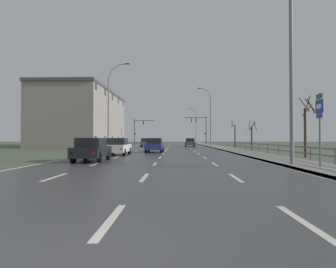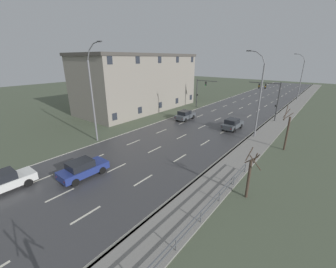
% 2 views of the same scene
% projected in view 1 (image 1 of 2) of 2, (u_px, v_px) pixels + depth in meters
% --- Properties ---
extents(ground_plane, '(160.00, 160.00, 0.12)m').
position_uv_depth(ground_plane, '(169.00, 147.00, 50.90)').
color(ground_plane, '#4C5642').
extents(road_asphalt_strip, '(14.00, 120.00, 0.03)m').
position_uv_depth(road_asphalt_strip, '(170.00, 145.00, 62.89)').
color(road_asphalt_strip, '#3D3D3F').
rests_on(road_asphalt_strip, ground).
extents(sidewalk_right, '(3.00, 120.00, 0.12)m').
position_uv_depth(sidewalk_right, '(206.00, 145.00, 62.68)').
color(sidewalk_right, gray).
rests_on(sidewalk_right, ground).
extents(guardrail, '(0.07, 31.70, 1.00)m').
position_uv_depth(guardrail, '(279.00, 148.00, 22.38)').
color(guardrail, '#515459').
rests_on(guardrail, ground).
extents(street_lamp_foreground, '(2.53, 0.24, 10.82)m').
position_uv_depth(street_lamp_foreground, '(288.00, 70.00, 14.75)').
color(street_lamp_foreground, slate).
rests_on(street_lamp_foreground, ground).
extents(street_lamp_midground, '(2.40, 0.24, 10.73)m').
position_uv_depth(street_lamp_midground, '(210.00, 118.00, 48.33)').
color(street_lamp_midground, slate).
rests_on(street_lamp_midground, ground).
extents(street_lamp_distant, '(2.56, 0.24, 10.85)m').
position_uv_depth(street_lamp_distant, '(195.00, 126.00, 81.91)').
color(street_lamp_distant, slate).
rests_on(street_lamp_distant, ground).
extents(street_lamp_left_bank, '(2.88, 0.24, 11.50)m').
position_uv_depth(street_lamp_left_bank, '(110.00, 108.00, 35.30)').
color(street_lamp_left_bank, slate).
rests_on(street_lamp_left_bank, ground).
extents(highway_sign, '(0.09, 0.68, 3.78)m').
position_uv_depth(highway_sign, '(320.00, 121.00, 13.32)').
color(highway_sign, slate).
rests_on(highway_sign, ground).
extents(traffic_signal_right, '(4.98, 0.36, 6.29)m').
position_uv_depth(traffic_signal_right, '(201.00, 126.00, 57.86)').
color(traffic_signal_right, '#38383A').
rests_on(traffic_signal_right, ground).
extents(traffic_signal_left, '(4.53, 0.36, 5.81)m').
position_uv_depth(traffic_signal_left, '(138.00, 128.00, 59.74)').
color(traffic_signal_left, '#38383A').
rests_on(traffic_signal_left, ground).
extents(car_distant, '(1.90, 4.13, 1.57)m').
position_uv_depth(car_distant, '(155.00, 145.00, 29.18)').
color(car_distant, navy).
rests_on(car_distant, ground).
extents(car_far_left, '(1.94, 4.15, 1.57)m').
position_uv_depth(car_far_left, '(190.00, 142.00, 49.76)').
color(car_far_left, '#474C51').
rests_on(car_far_left, ground).
extents(car_near_left, '(1.94, 4.15, 1.57)m').
position_uv_depth(car_near_left, '(146.00, 142.00, 49.98)').
color(car_near_left, '#474C51').
rests_on(car_near_left, ground).
extents(car_mid_centre, '(1.85, 4.11, 1.57)m').
position_uv_depth(car_mid_centre, '(118.00, 146.00, 24.34)').
color(car_mid_centre, silver).
rests_on(car_mid_centre, ground).
extents(car_far_right, '(1.94, 4.16, 1.57)m').
position_uv_depth(car_far_right, '(92.00, 149.00, 17.76)').
color(car_far_right, black).
rests_on(car_far_right, ground).
extents(brick_building, '(11.15, 24.46, 10.63)m').
position_uv_depth(brick_building, '(84.00, 119.00, 51.80)').
color(brick_building, gray).
rests_on(brick_building, ground).
extents(bare_tree_near, '(1.28, 1.38, 5.01)m').
position_uv_depth(bare_tree_near, '(306.00, 128.00, 21.70)').
color(bare_tree_near, '#423328').
rests_on(bare_tree_near, ground).
extents(bare_tree_mid, '(1.26, 1.33, 3.93)m').
position_uv_depth(bare_tree_mid, '(252.00, 136.00, 34.77)').
color(bare_tree_mid, '#423328').
rests_on(bare_tree_mid, ground).
extents(bare_tree_far, '(0.87, 1.29, 4.94)m').
position_uv_depth(bare_tree_far, '(235.00, 135.00, 46.16)').
color(bare_tree_far, '#423328').
rests_on(bare_tree_far, ground).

